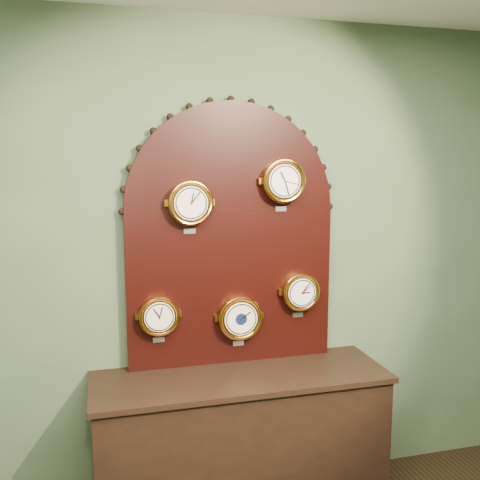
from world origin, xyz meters
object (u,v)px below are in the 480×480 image
object	(u,v)px
barometer	(240,318)
tide_clock	(300,292)
shop_counter	(241,447)
display_board	(231,227)
roman_clock	(190,203)
hygrometer	(159,316)
arabic_clock	(283,181)

from	to	relation	value
barometer	tide_clock	distance (m)	0.39
shop_counter	tide_clock	xyz separation A→B (m)	(0.40, 0.15, 0.84)
shop_counter	display_board	distance (m)	1.25
roman_clock	display_board	bearing A→B (deg)	15.35
shop_counter	display_board	bearing A→B (deg)	90.00
roman_clock	hygrometer	distance (m)	0.65
arabic_clock	shop_counter	bearing A→B (deg)	-152.05
hygrometer	tide_clock	size ratio (longest dim) A/B	0.99
roman_clock	shop_counter	bearing A→B (deg)	-32.02
hygrometer	shop_counter	bearing A→B (deg)	-19.73
roman_clock	arabic_clock	xyz separation A→B (m)	(0.53, -0.00, 0.11)
barometer	tide_clock	xyz separation A→B (m)	(0.37, 0.00, 0.13)
hygrometer	tide_clock	xyz separation A→B (m)	(0.83, -0.00, 0.08)
roman_clock	hygrometer	xyz separation A→B (m)	(-0.18, 0.00, -0.62)
roman_clock	tide_clock	xyz separation A→B (m)	(0.65, 0.00, -0.54)
roman_clock	tide_clock	world-z (taller)	roman_clock
arabic_clock	display_board	bearing A→B (deg)	166.86
shop_counter	roman_clock	world-z (taller)	roman_clock
shop_counter	arabic_clock	world-z (taller)	arabic_clock
tide_clock	arabic_clock	bearing A→B (deg)	-179.69
display_board	hygrometer	bearing A→B (deg)	-171.16
hygrometer	barometer	bearing A→B (deg)	-0.12
display_board	arabic_clock	xyz separation A→B (m)	(0.29, -0.07, 0.26)
display_board	hygrometer	distance (m)	0.64
roman_clock	barometer	bearing A→B (deg)	-0.08
shop_counter	hygrometer	world-z (taller)	hygrometer
display_board	tide_clock	size ratio (longest dim) A/B	5.52
display_board	roman_clock	bearing A→B (deg)	-164.65
arabic_clock	tide_clock	size ratio (longest dim) A/B	1.09
arabic_clock	hygrometer	world-z (taller)	arabic_clock
roman_clock	arabic_clock	distance (m)	0.54
shop_counter	roman_clock	bearing A→B (deg)	147.98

